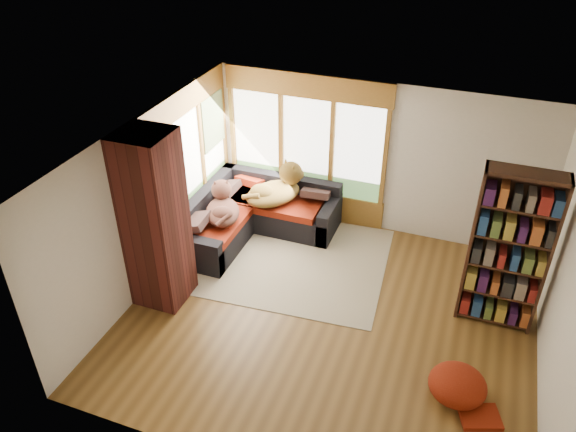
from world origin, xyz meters
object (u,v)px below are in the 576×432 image
Objects in this scene: dog_brindle at (222,204)px; pouf at (458,384)px; dog_tan at (277,186)px; area_rug at (282,258)px; brick_chimney at (155,221)px; sectional_sofa at (249,213)px; bookshelf at (508,251)px.

pouf is at bearing -142.30° from dog_brindle.
area_rug is at bearing -118.83° from dog_tan.
pouf is 0.70× the size of dog_brindle.
dog_tan is at bearing 68.12° from brick_chimney.
pouf is (4.22, -0.41, -1.10)m from brick_chimney.
dog_brindle is (-1.03, 0.04, 0.77)m from area_rug.
sectional_sofa is 0.72m from dog_tan.
brick_chimney reaches higher than dog_brindle.
dog_tan reaches higher than area_rug.
area_rug is 1.22m from dog_tan.
dog_brindle is (0.26, 1.47, -0.53)m from brick_chimney.
brick_chimney is at bearing -165.68° from dog_tan.
dog_tan is 1.19× the size of dog_brindle.
pouf is at bearing -5.53° from brick_chimney.
pouf is 0.59× the size of dog_tan.
sectional_sofa is 4.50m from pouf.
bookshelf is at bearing 78.31° from pouf.
bookshelf is (4.09, -0.91, 0.86)m from sectional_sofa.
bookshelf is 4.31m from dog_brindle.
pouf reaches higher than area_rug.
brick_chimney is 4.38m from pouf.
bookshelf reaches higher than dog_brindle.
dog_brindle reaches higher than sectional_sofa.
bookshelf is at bearing -15.62° from sectional_sofa.
dog_tan is (-3.32, 2.65, 0.63)m from pouf.
brick_chimney is 2.32m from sectional_sofa.
dog_tan is at bearing -66.59° from dog_brindle.
dog_brindle is at bearing 80.04° from brick_chimney.
sectional_sofa reaches higher than pouf.
brick_chimney is at bearing -105.44° from sectional_sofa.
area_rug is 1.42× the size of bookshelf.
sectional_sofa is 0.67× the size of area_rug.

